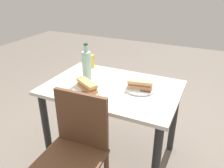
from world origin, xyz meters
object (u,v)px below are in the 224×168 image
at_px(dining_table, 112,99).
at_px(beer_glass, 91,61).
at_px(plate_near, 140,89).
at_px(baguette_sandwich_near, 140,84).
at_px(baguette_sandwich_far, 87,86).
at_px(plate_far, 87,90).
at_px(knife_far, 82,91).
at_px(chair_far, 75,149).
at_px(knife_near, 140,91).
at_px(water_bottle, 87,65).

distance_m(dining_table, beer_glass, 0.50).
distance_m(plate_near, beer_glass, 0.65).
relative_size(baguette_sandwich_near, baguette_sandwich_far, 0.95).
xyz_separation_m(plate_near, plate_far, (0.37, 0.20, 0.00)).
bearing_deg(baguette_sandwich_far, knife_far, 73.49).
height_order(chair_far, knife_near, chair_far).
bearing_deg(chair_far, baguette_sandwich_far, -71.35).
bearing_deg(beer_glass, plate_far, 116.75).
bearing_deg(plate_near, beer_glass, -23.14).
height_order(knife_near, baguette_sandwich_far, baguette_sandwich_far).
height_order(knife_near, plate_far, knife_near).
xyz_separation_m(dining_table, plate_far, (0.14, 0.16, 0.13)).
bearing_deg(plate_far, baguette_sandwich_near, -151.50).
xyz_separation_m(chair_far, water_bottle, (0.25, -0.59, 0.35)).
xyz_separation_m(dining_table, beer_glass, (0.37, -0.29, 0.18)).
distance_m(baguette_sandwich_near, knife_far, 0.46).
relative_size(chair_far, plate_far, 3.71).
distance_m(dining_table, baguette_sandwich_near, 0.29).
bearing_deg(beer_glass, baguette_sandwich_far, 116.75).
relative_size(knife_near, plate_far, 0.76).
bearing_deg(dining_table, knife_far, 54.11).
height_order(dining_table, beer_glass, beer_glass).
height_order(knife_far, water_bottle, water_bottle).
distance_m(plate_far, knife_far, 0.05).
xyz_separation_m(dining_table, baguette_sandwich_far, (0.14, 0.16, 0.17)).
bearing_deg(knife_near, baguette_sandwich_far, 20.92).
bearing_deg(knife_far, baguette_sandwich_near, -146.79).
xyz_separation_m(plate_near, knife_far, (0.38, 0.25, 0.01)).
height_order(water_bottle, beer_glass, water_bottle).
relative_size(plate_far, knife_far, 1.38).
height_order(dining_table, plate_far, plate_far).
height_order(dining_table, knife_far, knife_far).
relative_size(baguette_sandwich_near, beer_glass, 1.60).
xyz_separation_m(dining_table, baguette_sandwich_near, (-0.23, -0.04, 0.17)).
bearing_deg(water_bottle, chair_far, 112.67).
height_order(chair_far, knife_far, chair_far).
xyz_separation_m(dining_table, knife_far, (0.15, 0.21, 0.14)).
bearing_deg(dining_table, plate_near, -170.76).
bearing_deg(beer_glass, plate_near, 156.86).
relative_size(plate_near, knife_far, 1.38).
bearing_deg(knife_far, beer_glass, -67.05).
bearing_deg(knife_near, plate_far, 20.92).
distance_m(baguette_sandwich_far, beer_glass, 0.51).
height_order(dining_table, knife_near, knife_near).
height_order(dining_table, baguette_sandwich_far, baguette_sandwich_far).
height_order(chair_far, baguette_sandwich_far, chair_far).
height_order(plate_near, knife_far, knife_far).
xyz_separation_m(chair_far, baguette_sandwich_near, (-0.23, -0.60, 0.26)).
relative_size(baguette_sandwich_far, water_bottle, 0.67).
xyz_separation_m(baguette_sandwich_near, plate_far, (0.37, 0.20, -0.04)).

